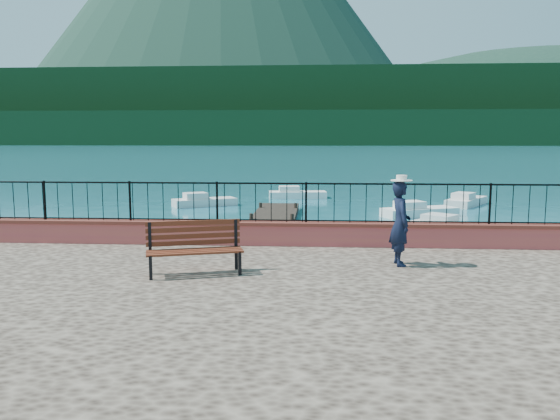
# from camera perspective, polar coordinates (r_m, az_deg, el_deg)

# --- Properties ---
(ground) EXTENTS (2000.00, 2000.00, 0.00)m
(ground) POSITION_cam_1_polar(r_m,az_deg,el_deg) (10.29, 3.97, -14.34)
(ground) COLOR #19596B
(ground) RESTS_ON ground
(parapet) EXTENTS (28.00, 0.46, 0.58)m
(parapet) POSITION_cam_1_polar(r_m,az_deg,el_deg) (13.46, 4.00, -2.50)
(parapet) COLOR #B24F40
(parapet) RESTS_ON promenade
(railing) EXTENTS (27.00, 0.05, 0.95)m
(railing) POSITION_cam_1_polar(r_m,az_deg,el_deg) (13.34, 4.03, 0.73)
(railing) COLOR black
(railing) RESTS_ON parapet
(dock) EXTENTS (2.00, 16.00, 0.30)m
(dock) POSITION_cam_1_polar(r_m,az_deg,el_deg) (21.95, -1.32, -2.13)
(dock) COLOR #2D231C
(dock) RESTS_ON ground
(far_forest) EXTENTS (900.00, 60.00, 18.00)m
(far_forest) POSITION_cam_1_polar(r_m,az_deg,el_deg) (309.59, 3.88, 8.47)
(far_forest) COLOR black
(far_forest) RESTS_ON ground
(foothills) EXTENTS (900.00, 120.00, 44.00)m
(foothills) POSITION_cam_1_polar(r_m,az_deg,el_deg) (370.00, 3.89, 10.32)
(foothills) COLOR black
(foothills) RESTS_ON ground
(companion_hill) EXTENTS (448.00, 384.00, 180.00)m
(companion_hill) POSITION_cam_1_polar(r_m,az_deg,el_deg) (610.59, 25.12, 6.46)
(companion_hill) COLOR #142D23
(companion_hill) RESTS_ON ground
(park_bench) EXTENTS (1.93, 1.11, 1.02)m
(park_bench) POSITION_cam_1_polar(r_m,az_deg,el_deg) (10.75, -8.89, -5.05)
(park_bench) COLOR black
(park_bench) RESTS_ON promenade
(person) EXTENTS (0.49, 0.68, 1.76)m
(person) POSITION_cam_1_polar(r_m,az_deg,el_deg) (11.54, 12.46, -1.37)
(person) COLOR black
(person) RESTS_ON promenade
(hat) EXTENTS (0.44, 0.44, 0.12)m
(hat) POSITION_cam_1_polar(r_m,az_deg,el_deg) (11.44, 12.59, 3.28)
(hat) COLOR white
(hat) RESTS_ON person
(boat_0) EXTENTS (3.81, 1.85, 0.80)m
(boat_0) POSITION_cam_1_polar(r_m,az_deg,el_deg) (17.30, -5.21, -3.94)
(boat_0) COLOR silver
(boat_0) RESTS_ON ground
(boat_1) EXTENTS (3.42, 3.21, 0.80)m
(boat_1) POSITION_cam_1_polar(r_m,az_deg,el_deg) (22.73, 17.44, -1.50)
(boat_1) COLOR silver
(boat_1) RESTS_ON ground
(boat_2) EXTENTS (3.95, 2.63, 0.80)m
(boat_2) POSITION_cam_1_polar(r_m,az_deg,el_deg) (27.67, 14.38, 0.17)
(boat_2) COLOR white
(boat_2) RESTS_ON ground
(boat_3) EXTENTS (3.72, 2.81, 0.80)m
(boat_3) POSITION_cam_1_polar(r_m,az_deg,el_deg) (31.25, -7.89, 1.15)
(boat_3) COLOR silver
(boat_3) RESTS_ON ground
(boat_4) EXTENTS (3.77, 1.71, 0.80)m
(boat_4) POSITION_cam_1_polar(r_m,az_deg,el_deg) (35.09, 1.85, 1.91)
(boat_4) COLOR white
(boat_4) RESTS_ON ground
(boat_5) EXTENTS (3.09, 3.80, 0.80)m
(boat_5) POSITION_cam_1_polar(r_m,az_deg,el_deg) (33.00, 18.91, 1.15)
(boat_5) COLOR silver
(boat_5) RESTS_ON ground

